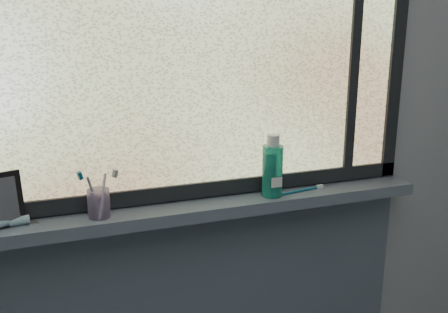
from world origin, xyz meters
The scene contains 11 objects.
wall_back centered at (0.00, 1.30, 1.25)m, with size 3.00×0.01×2.50m, color #9EA3A8.
windowsill centered at (0.00, 1.23, 1.00)m, with size 1.62×0.14×0.04m, color #525D6D.
window_pane centered at (0.00, 1.28, 1.53)m, with size 1.50×0.01×1.00m, color silver.
frame_bottom centered at (0.00, 1.28, 1.05)m, with size 1.60×0.03×0.05m, color black.
frame_right centered at (0.78, 1.28, 1.53)m, with size 0.05×0.03×1.10m, color black.
frame_mullion centered at (0.60, 1.28, 1.53)m, with size 0.04×0.03×1.00m, color black.
toothpaste_tube centered at (-0.55, 1.23, 1.04)m, with size 0.19×0.04×0.03m, color white, non-canonical shape.
toothbrush_cup centered at (-0.29, 1.22, 1.06)m, with size 0.07×0.07×0.09m, color #B99FD3.
toothbrush_lying centered at (0.38, 1.22, 1.03)m, with size 0.19×0.02×0.01m, color #0C5673, non-canonical shape.
mouthwash_bottle centered at (0.27, 1.22, 1.12)m, with size 0.07×0.07×0.17m, color teal.
cream_tube centered at (0.27, 1.23, 1.10)m, with size 0.04×0.04×0.10m, color silver.
Camera 1 is at (-0.41, -0.22, 1.58)m, focal length 40.00 mm.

